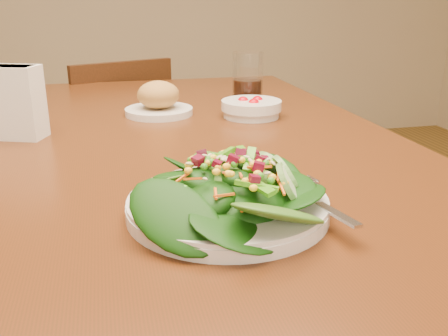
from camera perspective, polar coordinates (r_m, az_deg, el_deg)
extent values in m
cube|color=#481F0C|center=(1.00, -6.06, 2.43)|extent=(0.90, 1.40, 0.04)
cylinder|color=#391B0B|center=(1.75, -21.38, -4.46)|extent=(0.07, 0.07, 0.71)
cylinder|color=#391B0B|center=(1.80, 3.94, -2.41)|extent=(0.07, 0.07, 0.71)
cube|color=#391B0B|center=(1.97, -12.90, -0.11)|extent=(0.48, 0.48, 0.04)
cylinder|color=#391B0B|center=(2.23, -10.33, -3.05)|extent=(0.04, 0.04, 0.36)
cylinder|color=#391B0B|center=(2.13, -18.13, -4.82)|extent=(0.04, 0.04, 0.36)
cylinder|color=#391B0B|center=(1.97, -6.36, -5.99)|extent=(0.04, 0.04, 0.36)
cylinder|color=#391B0B|center=(1.86, -15.11, -8.24)|extent=(0.04, 0.04, 0.36)
cube|color=#391B0B|center=(1.75, -11.19, 5.17)|extent=(0.34, 0.15, 0.41)
cylinder|color=silver|center=(0.65, 0.42, -4.55)|extent=(0.26, 0.26, 0.02)
ellipsoid|color=black|center=(0.63, 0.42, -2.25)|extent=(0.18, 0.18, 0.04)
cube|color=silver|center=(0.65, 10.62, -3.59)|extent=(0.05, 0.18, 0.01)
cylinder|color=silver|center=(1.19, -7.44, 6.44)|extent=(0.16, 0.16, 0.02)
ellipsoid|color=#A77E44|center=(1.18, -7.52, 8.33)|extent=(0.10, 0.10, 0.06)
cylinder|color=silver|center=(1.16, 3.14, 6.81)|extent=(0.14, 0.14, 0.04)
sphere|color=#BE000B|center=(1.17, 3.84, 7.52)|extent=(0.03, 0.03, 0.03)
sphere|color=#BE000B|center=(1.16, 2.20, 7.45)|extent=(0.03, 0.03, 0.03)
sphere|color=#BE000B|center=(1.13, 3.41, 7.18)|extent=(0.03, 0.03, 0.03)
cylinder|color=silver|center=(1.26, 2.71, 10.07)|extent=(0.08, 0.08, 0.13)
cylinder|color=black|center=(1.27, 2.69, 8.58)|extent=(0.07, 0.07, 0.07)
cube|color=white|center=(1.05, -22.95, 6.92)|extent=(0.12, 0.09, 0.14)
cube|color=white|center=(1.05, -23.03, 7.49)|extent=(0.10, 0.08, 0.12)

